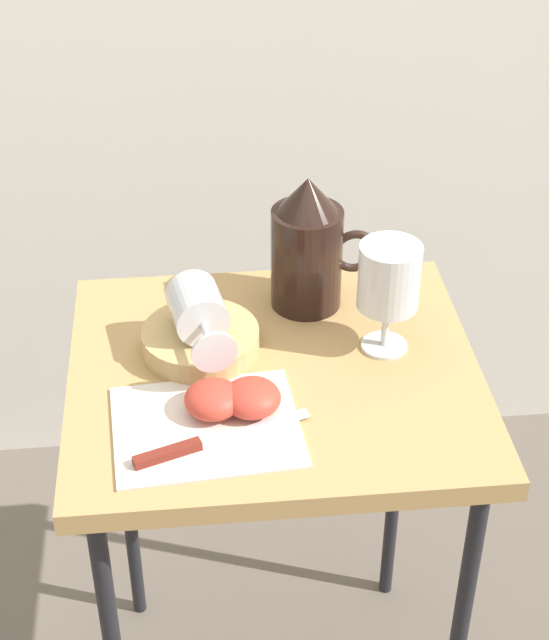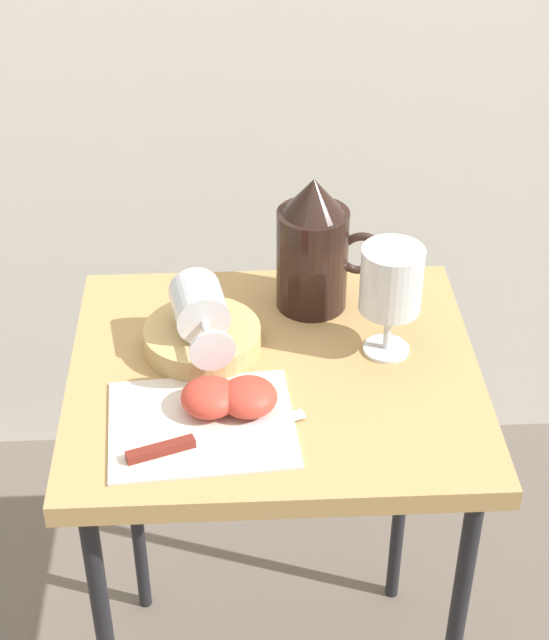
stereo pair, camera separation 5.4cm
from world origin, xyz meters
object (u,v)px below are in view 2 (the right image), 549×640
(pitcher, at_px, (313,255))
(wine_glass_upright, at_px, (391,285))
(apple_half_right, at_px, (248,397))
(wine_glass_tipped_near, at_px, (200,308))
(knife, at_px, (191,442))
(basket_tray, at_px, (202,339))
(table, at_px, (274,410))
(apple_half_left, at_px, (210,397))

(pitcher, distance_m, wine_glass_upright, 0.15)
(wine_glass_upright, distance_m, apple_half_right, 0.24)
(wine_glass_tipped_near, height_order, apple_half_right, wine_glass_tipped_near)
(apple_half_right, distance_m, knife, 0.10)
(wine_glass_upright, relative_size, apple_half_right, 2.20)
(basket_tray, xyz_separation_m, apple_half_right, (0.06, -0.14, 0.01))
(table, distance_m, apple_half_left, 0.16)
(basket_tray, height_order, pitcher, pitcher)
(wine_glass_upright, relative_size, wine_glass_tipped_near, 1.05)
(wine_glass_tipped_near, xyz_separation_m, apple_half_right, (0.06, -0.13, -0.05))
(apple_half_right, bearing_deg, pitcher, 67.41)
(pitcher, relative_size, wine_glass_tipped_near, 1.32)
(apple_half_left, bearing_deg, table, 44.83)
(apple_half_right, bearing_deg, apple_half_left, 178.02)
(apple_half_right, bearing_deg, wine_glass_tipped_near, 114.53)
(apple_half_left, bearing_deg, pitcher, 58.10)
(pitcher, bearing_deg, wine_glass_upright, -52.33)
(table, bearing_deg, apple_half_left, -135.17)
(wine_glass_tipped_near, distance_m, knife, 0.21)
(wine_glass_upright, height_order, apple_half_right, wine_glass_upright)
(pitcher, distance_m, knife, 0.36)
(pitcher, bearing_deg, knife, -119.48)
(pitcher, distance_m, apple_half_right, 0.27)
(apple_half_right, xyz_separation_m, knife, (-0.07, -0.06, -0.02))
(table, distance_m, wine_glass_tipped_near, 0.18)
(basket_tray, distance_m, wine_glass_tipped_near, 0.05)
(knife, bearing_deg, apple_half_right, 41.54)
(apple_half_left, bearing_deg, apple_half_right, -1.98)
(wine_glass_upright, xyz_separation_m, wine_glass_tipped_near, (-0.25, 0.01, -0.04))
(wine_glass_tipped_near, bearing_deg, apple_half_right, -65.47)
(wine_glass_tipped_near, bearing_deg, wine_glass_upright, -2.67)
(wine_glass_upright, distance_m, apple_half_left, 0.28)
(table, bearing_deg, basket_tray, 152.97)
(table, height_order, pitcher, pitcher)
(apple_half_left, distance_m, apple_half_right, 0.05)
(basket_tray, distance_m, knife, 0.20)
(pitcher, height_order, wine_glass_tipped_near, pitcher)
(basket_tray, xyz_separation_m, knife, (-0.01, -0.20, -0.01))
(wine_glass_tipped_near, bearing_deg, table, -24.88)
(apple_half_left, bearing_deg, basket_tray, 94.46)
(pitcher, xyz_separation_m, apple_half_right, (-0.10, -0.24, -0.06))
(pitcher, bearing_deg, basket_tray, -146.80)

